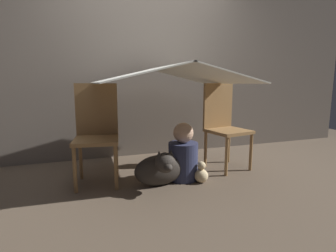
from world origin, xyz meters
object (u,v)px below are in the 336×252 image
(chair_right, at_px, (224,122))
(person_front, at_px, (183,156))
(dog, at_px, (160,168))
(chair_left, at_px, (97,130))

(chair_right, distance_m, person_front, 0.72)
(chair_right, distance_m, dog, 1.04)
(chair_right, bearing_deg, chair_left, 169.52)
(chair_left, bearing_deg, person_front, -6.91)
(person_front, height_order, dog, person_front)
(chair_left, xyz_separation_m, chair_right, (1.47, -0.00, 0.00))
(chair_right, relative_size, dog, 2.01)
(chair_left, height_order, person_front, chair_left)
(dog, bearing_deg, person_front, 23.43)
(chair_left, distance_m, chair_right, 1.47)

